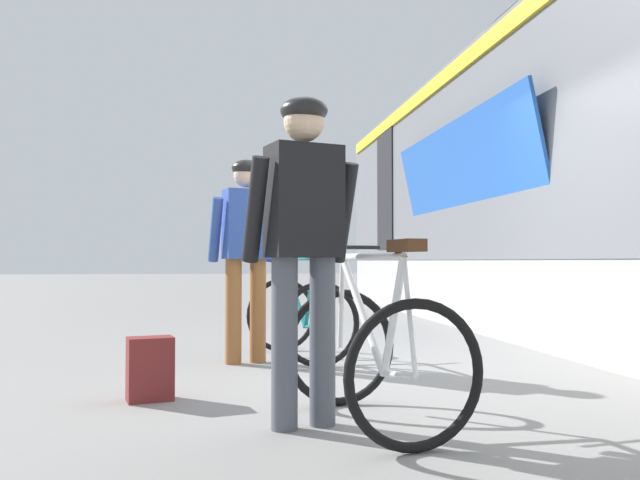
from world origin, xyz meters
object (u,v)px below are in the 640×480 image
Objects in this scene: cyclist_near_in_dark at (304,229)px; backpack_on_platform at (150,369)px; bicycle_far_teal at (300,314)px; cyclist_far_in_blue at (246,241)px; bicycle_near_white at (373,351)px.

cyclist_near_in_dark is 1.46m from backpack_on_platform.
backpack_on_platform is at bearing -125.88° from bicycle_far_teal.
cyclist_near_in_dark and cyclist_far_in_blue have the same top height.
bicycle_near_white is at bearing -87.56° from bicycle_far_teal.
cyclist_far_in_blue is 4.40× the size of backpack_on_platform.
cyclist_near_in_dark is 4.40× the size of backpack_on_platform.
backpack_on_platform is (-1.14, -1.58, -0.20)m from bicycle_far_teal.
cyclist_far_in_blue is (-0.23, 2.21, 0.00)m from cyclist_near_in_dark.
bicycle_near_white is (0.60, -2.26, -0.65)m from cyclist_far_in_blue.
bicycle_far_teal is 1.96m from backpack_on_platform.
cyclist_near_in_dark is at bearing -56.62° from backpack_on_platform.
bicycle_near_white is 1.51m from backpack_on_platform.
cyclist_far_in_blue is at bearing 95.81° from cyclist_near_in_dark.
cyclist_near_in_dark is 1.47× the size of bicycle_far_teal.
cyclist_far_in_blue is 1.47× the size of bicycle_far_teal.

